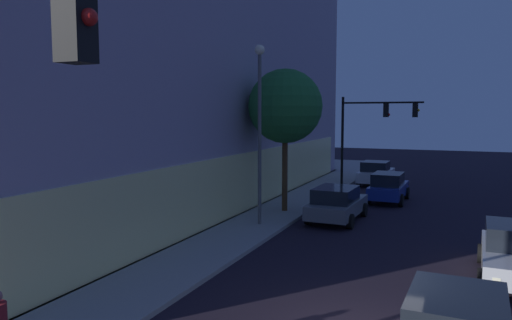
{
  "coord_description": "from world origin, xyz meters",
  "views": [
    {
      "loc": [
        -10.5,
        -1.84,
        5.07
      ],
      "look_at": [
        7.4,
        5.67,
        3.18
      ],
      "focal_mm": 33.9,
      "sensor_mm": 36.0,
      "label": 1
    }
  ],
  "objects": [
    {
      "name": "sidewalk_tree",
      "position": [
        12.33,
        6.16,
        5.4
      ],
      "size": [
        3.7,
        3.7,
        7.12
      ],
      "color": "#50361E",
      "rests_on": "sidewalk_corner"
    },
    {
      "name": "modern_building",
      "position": [
        12.79,
        23.33,
        10.01
      ],
      "size": [
        36.35,
        31.09,
        20.17
      ],
      "color": "#4C4C51",
      "rests_on": "ground"
    },
    {
      "name": "car_white",
      "position": [
        24.26,
        3.47,
        0.83
      ],
      "size": [
        4.52,
        2.28,
        1.67
      ],
      "color": "silver",
      "rests_on": "ground"
    },
    {
      "name": "street_lamp_sidewalk",
      "position": [
        9.06,
        6.19,
        5.09
      ],
      "size": [
        0.44,
        0.44,
        7.86
      ],
      "color": "#595959",
      "rests_on": "sidewalk_corner"
    },
    {
      "name": "car_grey",
      "position": [
        11.66,
        3.32,
        0.84
      ],
      "size": [
        4.54,
        2.29,
        1.63
      ],
      "color": "slate",
      "rests_on": "ground"
    },
    {
      "name": "car_blue",
      "position": [
        17.68,
        1.75,
        0.86
      ],
      "size": [
        4.28,
        2.07,
        1.68
      ],
      "color": "navy",
      "rests_on": "ground"
    },
    {
      "name": "traffic_light_far_corner",
      "position": [
        22.01,
        3.43,
        4.46
      ],
      "size": [
        0.38,
        5.3,
        6.02
      ],
      "color": "black",
      "rests_on": "sidewalk_corner"
    }
  ]
}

